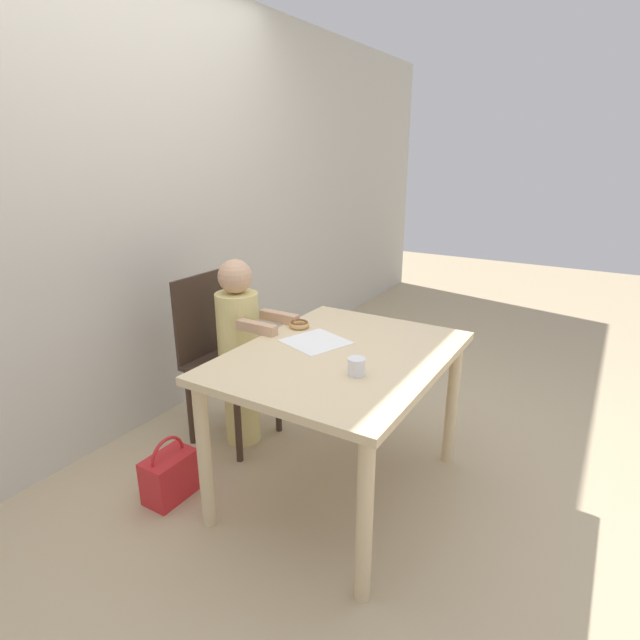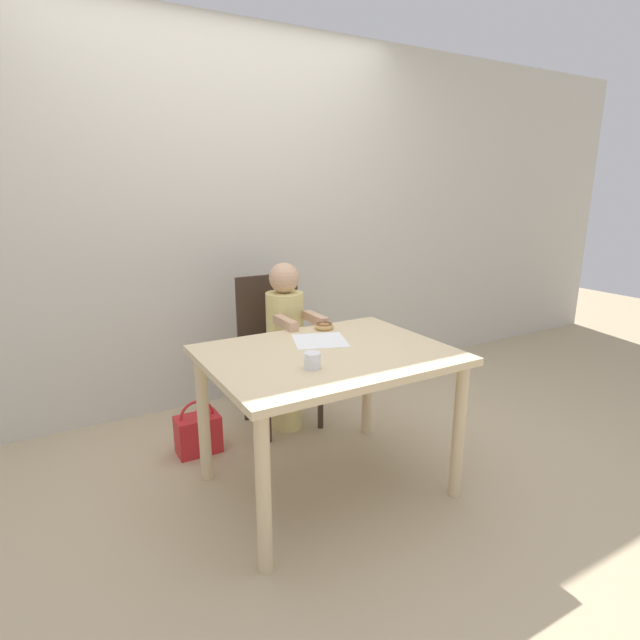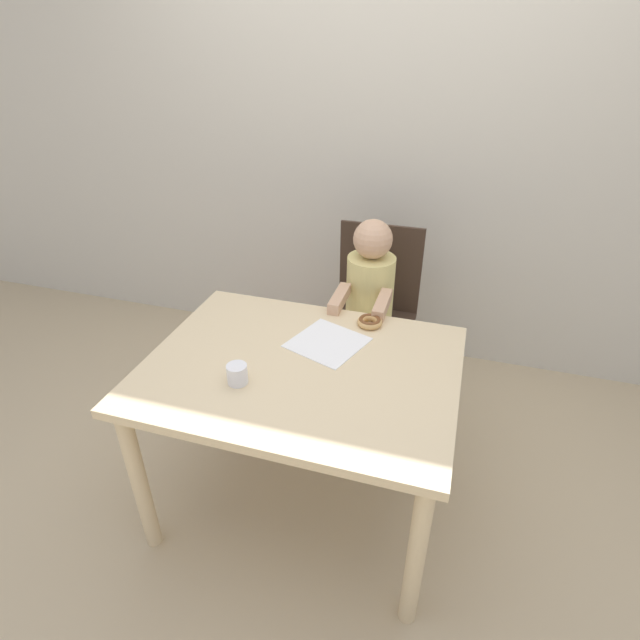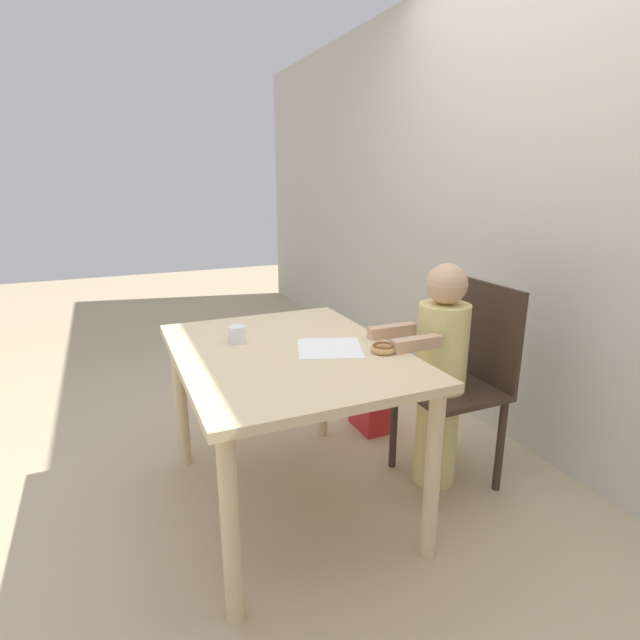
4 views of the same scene
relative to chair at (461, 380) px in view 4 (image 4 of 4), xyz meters
name	(u,v)px [view 4 (image 4 of 4)]	position (x,y,z in m)	size (l,w,h in m)	color
ground_plane	(290,502)	(-0.11, -0.81, -0.49)	(12.00, 12.00, 0.00)	tan
wall_back	(547,209)	(-0.11, 0.53, 0.76)	(8.00, 0.05, 2.50)	beige
dining_table	(288,372)	(-0.11, -0.81, 0.13)	(1.13, 0.87, 0.72)	beige
chair	(461,380)	(0.00, 0.00, 0.00)	(0.42, 0.41, 0.94)	#38281E
child_figure	(439,375)	(0.00, -0.12, 0.05)	(0.24, 0.43, 1.05)	#E0D17F
donut	(383,348)	(0.07, -0.46, 0.24)	(0.10, 0.10, 0.03)	tan
napkin	(330,348)	(-0.06, -0.64, 0.23)	(0.33, 0.33, 0.00)	white
handbag	(370,409)	(-0.58, -0.15, -0.38)	(0.24, 0.15, 0.32)	red
cup	(237,334)	(-0.29, -0.97, 0.26)	(0.07, 0.07, 0.07)	white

